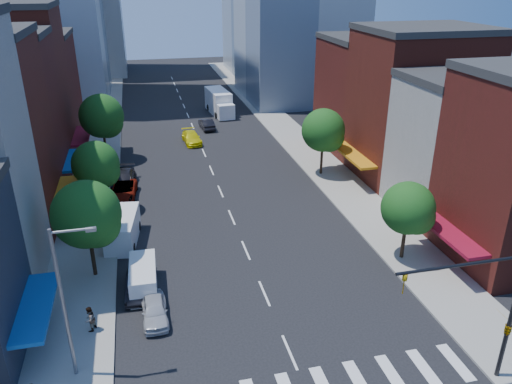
# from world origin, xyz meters

# --- Properties ---
(ground) EXTENTS (220.00, 220.00, 0.00)m
(ground) POSITION_xyz_m (0.00, 0.00, 0.00)
(ground) COLOR black
(ground) RESTS_ON ground
(sidewalk_left) EXTENTS (5.00, 120.00, 0.15)m
(sidewalk_left) POSITION_xyz_m (-12.50, 40.00, 0.07)
(sidewalk_left) COLOR gray
(sidewalk_left) RESTS_ON ground
(sidewalk_right) EXTENTS (5.00, 120.00, 0.15)m
(sidewalk_right) POSITION_xyz_m (12.50, 40.00, 0.07)
(sidewalk_right) COLOR gray
(sidewalk_right) RESTS_ON ground
(bldg_left_4) EXTENTS (12.00, 9.00, 17.00)m
(bldg_left_4) POSITION_xyz_m (-21.00, 37.50, 8.50)
(bldg_left_4) COLOR #581D15
(bldg_left_4) RESTS_ON ground
(bldg_left_5) EXTENTS (12.00, 10.00, 13.00)m
(bldg_left_5) POSITION_xyz_m (-21.00, 47.00, 6.50)
(bldg_left_5) COLOR #561D15
(bldg_left_5) RESTS_ON ground
(bldg_right_1) EXTENTS (12.00, 8.00, 12.00)m
(bldg_right_1) POSITION_xyz_m (21.00, 15.00, 6.00)
(bldg_right_1) COLOR silver
(bldg_right_1) RESTS_ON ground
(bldg_right_2) EXTENTS (12.00, 10.00, 15.00)m
(bldg_right_2) POSITION_xyz_m (21.00, 24.00, 7.50)
(bldg_right_2) COLOR #581D15
(bldg_right_2) RESTS_ON ground
(bldg_right_3) EXTENTS (12.00, 10.00, 13.00)m
(bldg_right_3) POSITION_xyz_m (21.00, 34.00, 6.50)
(bldg_right_3) COLOR #561D15
(bldg_right_3) RESTS_ON ground
(traffic_signal) EXTENTS (7.24, 2.24, 8.00)m
(traffic_signal) POSITION_xyz_m (9.94, -4.50, 4.16)
(traffic_signal) COLOR black
(traffic_signal) RESTS_ON sidewalk_right
(streetlight) EXTENTS (2.25, 0.25, 9.00)m
(streetlight) POSITION_xyz_m (-11.81, 1.00, 5.28)
(streetlight) COLOR slate
(streetlight) RESTS_ON sidewalk_left
(tree_left_near) EXTENTS (4.80, 4.80, 7.30)m
(tree_left_near) POSITION_xyz_m (-11.35, 10.92, 4.87)
(tree_left_near) COLOR black
(tree_left_near) RESTS_ON sidewalk_left
(tree_left_mid) EXTENTS (4.20, 4.20, 6.65)m
(tree_left_mid) POSITION_xyz_m (-11.35, 21.92, 4.53)
(tree_left_mid) COLOR black
(tree_left_mid) RESTS_ON sidewalk_left
(tree_left_far) EXTENTS (5.00, 5.00, 7.75)m
(tree_left_far) POSITION_xyz_m (-11.35, 35.92, 5.20)
(tree_left_far) COLOR black
(tree_left_far) RESTS_ON sidewalk_left
(tree_right_near) EXTENTS (4.00, 4.00, 6.20)m
(tree_right_near) POSITION_xyz_m (11.65, 7.92, 4.19)
(tree_right_near) COLOR black
(tree_right_near) RESTS_ON sidewalk_right
(tree_right_far) EXTENTS (4.60, 4.60, 7.20)m
(tree_right_far) POSITION_xyz_m (11.65, 25.92, 4.86)
(tree_right_far) COLOR black
(tree_right_far) RESTS_ON sidewalk_right
(parked_car_front) EXTENTS (1.65, 3.99, 1.35)m
(parked_car_front) POSITION_xyz_m (-7.50, 4.96, 0.68)
(parked_car_front) COLOR #BABBC0
(parked_car_front) RESTS_ON ground
(parked_car_second) EXTENTS (1.75, 4.27, 1.37)m
(parked_car_second) POSITION_xyz_m (-8.51, 8.09, 0.69)
(parked_car_second) COLOR black
(parked_car_second) RESTS_ON ground
(parked_car_third) EXTENTS (2.85, 5.39, 1.44)m
(parked_car_third) POSITION_xyz_m (-9.50, 24.70, 0.72)
(parked_car_third) COLOR #999999
(parked_car_third) RESTS_ON ground
(parked_car_rear) EXTENTS (2.83, 5.72, 1.60)m
(parked_car_rear) POSITION_xyz_m (-9.50, 27.55, 0.80)
(parked_car_rear) COLOR black
(parked_car_rear) RESTS_ON ground
(cargo_van_near) EXTENTS (1.95, 4.55, 1.92)m
(cargo_van_near) POSITION_xyz_m (-8.08, 8.34, 0.95)
(cargo_van_near) COLOR silver
(cargo_van_near) RESTS_ON ground
(cargo_van_far) EXTENTS (2.95, 5.77, 2.35)m
(cargo_van_far) POSITION_xyz_m (-9.52, 15.61, 1.16)
(cargo_van_far) COLOR white
(cargo_van_far) RESTS_ON ground
(taxi) EXTENTS (2.42, 5.14, 1.45)m
(taxi) POSITION_xyz_m (-1.00, 40.22, 0.72)
(taxi) COLOR yellow
(taxi) RESTS_ON ground
(traffic_car_oncoming) EXTENTS (1.90, 4.61, 1.49)m
(traffic_car_oncoming) POSITION_xyz_m (1.82, 46.08, 0.74)
(traffic_car_oncoming) COLOR black
(traffic_car_oncoming) RESTS_ON ground
(traffic_car_far) EXTENTS (1.94, 4.27, 1.42)m
(traffic_car_far) POSITION_xyz_m (6.39, 62.85, 0.71)
(traffic_car_far) COLOR #999999
(traffic_car_far) RESTS_ON ground
(box_truck) EXTENTS (3.38, 9.01, 3.55)m
(box_truck) POSITION_xyz_m (4.97, 53.92, 1.68)
(box_truck) COLOR white
(box_truck) RESTS_ON ground
(pedestrian_far) EXTENTS (0.96, 1.02, 1.66)m
(pedestrian_far) POSITION_xyz_m (-11.41, 4.57, 0.98)
(pedestrian_far) COLOR #999999
(pedestrian_far) RESTS_ON sidewalk_left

